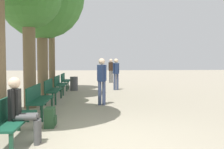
{
  "coord_description": "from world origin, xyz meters",
  "views": [
    {
      "loc": [
        -0.3,
        -4.83,
        1.56
      ],
      "look_at": [
        0.41,
        3.57,
        1.12
      ],
      "focal_mm": 40.0,
      "sensor_mm": 36.0,
      "label": 1
    }
  ],
  "objects_px": {
    "pedestrian_far": "(116,72)",
    "trash_bin": "(74,84)",
    "backpack": "(50,118)",
    "pedestrian_mid": "(111,69)",
    "bench_row_2": "(52,88)",
    "bench_row_4": "(65,79)",
    "bench_row_3": "(60,83)",
    "person_seated": "(21,108)",
    "pedestrian_near": "(102,78)",
    "bench_row_1": "(38,98)",
    "bench_row_0": "(11,116)"
  },
  "relations": [
    {
      "from": "pedestrian_far",
      "to": "trash_bin",
      "type": "xyz_separation_m",
      "value": [
        -2.29,
        -0.02,
        -0.62
      ]
    },
    {
      "from": "backpack",
      "to": "trash_bin",
      "type": "bearing_deg",
      "value": 89.61
    },
    {
      "from": "pedestrian_mid",
      "to": "trash_bin",
      "type": "relative_size",
      "value": 2.37
    },
    {
      "from": "bench_row_2",
      "to": "trash_bin",
      "type": "relative_size",
      "value": 2.38
    },
    {
      "from": "bench_row_4",
      "to": "pedestrian_mid",
      "type": "bearing_deg",
      "value": 49.35
    },
    {
      "from": "bench_row_3",
      "to": "trash_bin",
      "type": "xyz_separation_m",
      "value": [
        0.61,
        1.23,
        -0.14
      ]
    },
    {
      "from": "trash_bin",
      "to": "person_seated",
      "type": "bearing_deg",
      "value": -92.54
    },
    {
      "from": "pedestrian_near",
      "to": "trash_bin",
      "type": "distance_m",
      "value": 4.87
    },
    {
      "from": "bench_row_1",
      "to": "bench_row_4",
      "type": "xyz_separation_m",
      "value": [
        0.0,
        7.46,
        0.0
      ]
    },
    {
      "from": "bench_row_4",
      "to": "pedestrian_near",
      "type": "xyz_separation_m",
      "value": [
        1.92,
        -5.91,
        0.45
      ]
    },
    {
      "from": "bench_row_2",
      "to": "pedestrian_far",
      "type": "xyz_separation_m",
      "value": [
        2.9,
        3.73,
        0.47
      ]
    },
    {
      "from": "bench_row_0",
      "to": "pedestrian_near",
      "type": "xyz_separation_m",
      "value": [
        1.92,
        4.04,
        0.45
      ]
    },
    {
      "from": "backpack",
      "to": "pedestrian_near",
      "type": "distance_m",
      "value": 3.31
    },
    {
      "from": "backpack",
      "to": "pedestrian_mid",
      "type": "height_order",
      "value": "pedestrian_mid"
    },
    {
      "from": "bench_row_1",
      "to": "backpack",
      "type": "height_order",
      "value": "bench_row_1"
    },
    {
      "from": "bench_row_1",
      "to": "bench_row_4",
      "type": "bearing_deg",
      "value": 90.0
    },
    {
      "from": "backpack",
      "to": "person_seated",
      "type": "bearing_deg",
      "value": -105.72
    },
    {
      "from": "bench_row_3",
      "to": "bench_row_4",
      "type": "bearing_deg",
      "value": 90.0
    },
    {
      "from": "bench_row_0",
      "to": "bench_row_1",
      "type": "relative_size",
      "value": 1.0
    },
    {
      "from": "bench_row_2",
      "to": "backpack",
      "type": "relative_size",
      "value": 3.79
    },
    {
      "from": "bench_row_2",
      "to": "backpack",
      "type": "height_order",
      "value": "bench_row_2"
    },
    {
      "from": "pedestrian_near",
      "to": "pedestrian_far",
      "type": "bearing_deg",
      "value": 78.11
    },
    {
      "from": "bench_row_2",
      "to": "pedestrian_mid",
      "type": "distance_m",
      "value": 9.0
    },
    {
      "from": "backpack",
      "to": "pedestrian_mid",
      "type": "bearing_deg",
      "value": 78.82
    },
    {
      "from": "bench_row_4",
      "to": "trash_bin",
      "type": "relative_size",
      "value": 2.38
    },
    {
      "from": "bench_row_1",
      "to": "bench_row_4",
      "type": "height_order",
      "value": "same"
    },
    {
      "from": "pedestrian_far",
      "to": "trash_bin",
      "type": "height_order",
      "value": "pedestrian_far"
    },
    {
      "from": "backpack",
      "to": "pedestrian_near",
      "type": "xyz_separation_m",
      "value": [
        1.36,
        2.93,
        0.73
      ]
    },
    {
      "from": "pedestrian_near",
      "to": "bench_row_4",
      "type": "bearing_deg",
      "value": 108.01
    },
    {
      "from": "bench_row_0",
      "to": "bench_row_2",
      "type": "relative_size",
      "value": 1.0
    },
    {
      "from": "person_seated",
      "to": "trash_bin",
      "type": "bearing_deg",
      "value": 87.46
    },
    {
      "from": "bench_row_4",
      "to": "backpack",
      "type": "height_order",
      "value": "bench_row_4"
    },
    {
      "from": "bench_row_1",
      "to": "trash_bin",
      "type": "xyz_separation_m",
      "value": [
        0.61,
        6.2,
        -0.14
      ]
    },
    {
      "from": "pedestrian_near",
      "to": "pedestrian_mid",
      "type": "bearing_deg",
      "value": 83.44
    },
    {
      "from": "bench_row_1",
      "to": "bench_row_3",
      "type": "distance_m",
      "value": 4.97
    },
    {
      "from": "bench_row_2",
      "to": "pedestrian_far",
      "type": "height_order",
      "value": "pedestrian_far"
    },
    {
      "from": "pedestrian_far",
      "to": "bench_row_1",
      "type": "bearing_deg",
      "value": -115.02
    },
    {
      "from": "pedestrian_mid",
      "to": "bench_row_4",
      "type": "bearing_deg",
      "value": -130.65
    },
    {
      "from": "backpack",
      "to": "bench_row_1",
      "type": "bearing_deg",
      "value": 112.14
    },
    {
      "from": "bench_row_1",
      "to": "bench_row_2",
      "type": "relative_size",
      "value": 1.0
    },
    {
      "from": "bench_row_4",
      "to": "pedestrian_near",
      "type": "distance_m",
      "value": 6.23
    },
    {
      "from": "bench_row_2",
      "to": "pedestrian_far",
      "type": "bearing_deg",
      "value": 52.14
    },
    {
      "from": "bench_row_3",
      "to": "person_seated",
      "type": "xyz_separation_m",
      "value": [
        0.22,
        -7.55,
        0.17
      ]
    },
    {
      "from": "bench_row_4",
      "to": "pedestrian_near",
      "type": "bearing_deg",
      "value": -71.99
    },
    {
      "from": "bench_row_2",
      "to": "bench_row_3",
      "type": "bearing_deg",
      "value": 90.0
    },
    {
      "from": "bench_row_1",
      "to": "pedestrian_mid",
      "type": "relative_size",
      "value": 1.0
    },
    {
      "from": "pedestrian_far",
      "to": "backpack",
      "type": "bearing_deg",
      "value": -107.11
    },
    {
      "from": "person_seated",
      "to": "pedestrian_far",
      "type": "distance_m",
      "value": 9.21
    },
    {
      "from": "bench_row_2",
      "to": "bench_row_4",
      "type": "bearing_deg",
      "value": 90.0
    },
    {
      "from": "bench_row_4",
      "to": "person_seated",
      "type": "xyz_separation_m",
      "value": [
        0.22,
        -10.04,
        0.17
      ]
    }
  ]
}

